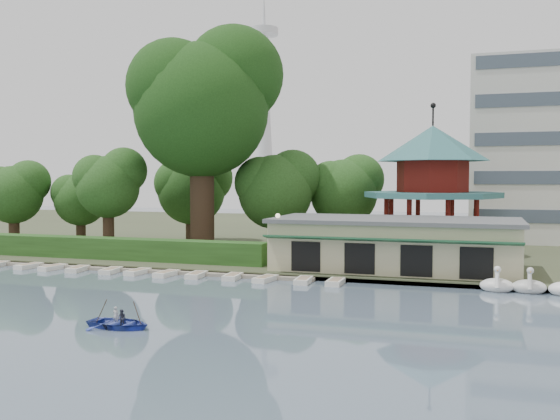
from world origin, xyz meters
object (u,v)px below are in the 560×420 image
at_px(dock, 111,268).
at_px(rowboat_with_passengers, 119,318).
at_px(pavilion, 432,177).
at_px(boathouse, 395,243).
at_px(big_tree, 204,99).

distance_m(dock, rowboat_with_passengers, 20.19).
relative_size(dock, pavilion, 2.52).
height_order(pavilion, rowboat_with_passengers, pavilion).
relative_size(pavilion, rowboat_with_passengers, 2.83).
distance_m(boathouse, pavilion, 11.43).
bearing_deg(rowboat_with_passengers, pavilion, 68.05).
xyz_separation_m(pavilion, rowboat_with_passengers, (-12.71, -31.53, -7.01)).
height_order(big_tree, rowboat_with_passengers, big_tree).
bearing_deg(big_tree, rowboat_with_passengers, -73.69).
distance_m(dock, pavilion, 29.14).
bearing_deg(pavilion, boathouse, -101.28).
distance_m(dock, big_tree, 18.67).
bearing_deg(rowboat_with_passengers, boathouse, 63.52).
distance_m(pavilion, big_tree, 22.42).
xyz_separation_m(pavilion, big_tree, (-20.83, -3.80, 7.38)).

